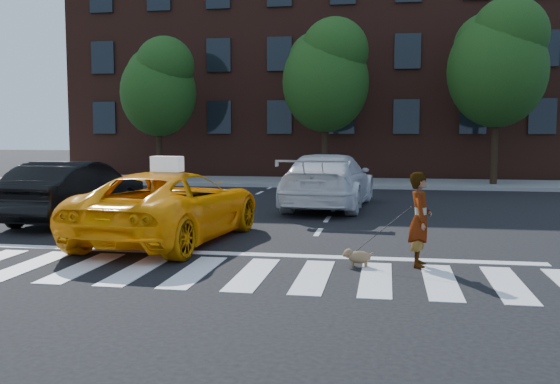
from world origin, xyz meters
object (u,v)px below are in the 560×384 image
Objects in this scene: dog at (357,257)px; black_sedan at (75,191)px; tree_right at (498,59)px; woman at (420,219)px; tree_mid at (326,72)px; tree_left at (159,84)px; taxi at (171,206)px; white_suv at (329,181)px.

black_sedan is at bearing 155.33° from dog.
tree_right is 16.94m from woman.
tree_mid is at bearing 102.50° from dog.
taxi is (5.57, -14.18, -3.69)m from tree_left.
taxi is 4.18m from black_sedan.
tree_mid is at bearing -110.37° from black_sedan.
tree_mid is 0.92× the size of tree_right.
tree_right reaches higher than tree_mid.
tree_left is 19.25m from dog.
white_suv is (8.37, -7.91, -3.61)m from tree_left.
white_suv is at bearing -127.78° from tree_right.
taxi is (-1.93, -14.18, -4.10)m from tree_mid.
black_sedan reaches higher than taxi.
tree_right reaches higher than black_sedan.
tree_right is at bearing -0.00° from tree_mid.
dog is (2.12, -16.12, -4.67)m from tree_mid.
woman is (10.69, -15.90, -3.62)m from tree_left.
black_sedan is 2.90× the size of woman.
tree_mid is 16.71m from woman.
tree_mid is 16.92m from dog.
white_suv is at bearing -107.65° from taxi.
dog is at bearing -82.50° from tree_mid.
taxi is 9.87× the size of dog.
white_suv is (0.87, -7.91, -4.03)m from tree_mid.
woman reaches higher than taxi.
white_suv is at bearing 103.71° from dog.
tree_mid reaches higher than white_suv.
black_sedan reaches higher than dog.
white_suv is 3.45× the size of woman.
woman is at bearing -103.48° from tree_right.
tree_left is 7.51m from tree_mid.
tree_mid is at bearing -79.65° from white_suv.
black_sedan is at bearing 36.21° from white_suv.
dog is at bearing 102.80° from white_suv.
tree_left is at bearing 180.00° from tree_right.
black_sedan is (2.11, -11.84, -3.65)m from tree_left.
black_sedan is at bearing -136.31° from tree_right.
dog is at bearing 160.82° from taxi.
black_sedan is 9.49m from woman.
tree_mid is 1.31× the size of taxi.
tree_mid is 1.49× the size of black_sedan.
white_suv is (6.26, 3.93, 0.04)m from black_sedan.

